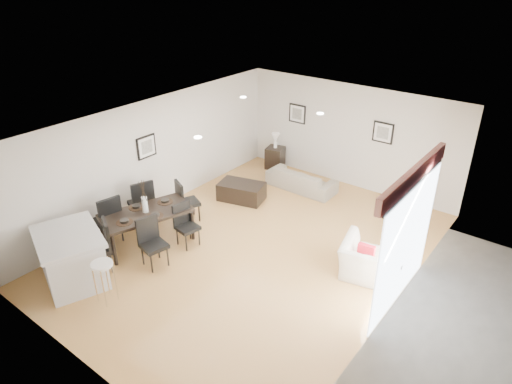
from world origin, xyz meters
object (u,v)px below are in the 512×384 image
Objects in this scene: dining_table at (146,215)px; dining_chair_efar at (185,222)px; armchair at (372,261)px; dining_chair_enear at (151,239)px; dining_chair_foot at (185,199)px; side_table at (275,158)px; dining_chair_wnear at (109,217)px; dining_chair_wfar at (142,201)px; bar_stool at (103,269)px; sofa at (301,179)px; coffee_table at (242,191)px; kitchen_island at (72,257)px; dining_chair_head at (102,243)px.

dining_chair_efar is at bearing 54.85° from dining_table.
dining_chair_enear reaches higher than armchair.
armchair is 4.66m from dining_table.
dining_table is 2.00× the size of dining_chair_foot.
side_table is at bearing -47.27° from armchair.
dining_chair_wnear reaches higher than side_table.
armchair is 5.13m from dining_chair_wfar.
side_table is at bearing 110.63° from dining_table.
bar_stool is (0.22, -1.26, 0.13)m from dining_chair_enear.
dining_chair_wnear is 1.72m from dining_chair_foot.
sofa is 1.64× the size of dining_chair_wfar.
dining_table is at bearing 117.01° from bar_stool.
dining_chair_wfar is 2.60m from bar_stool.
coffee_table is (-0.33, 2.28, -0.30)m from dining_chair_efar.
dining_chair_enear reaches higher than coffee_table.
bar_stool is at bearing -81.27° from side_table.
sofa is 1.07× the size of kitchen_island.
kitchen_island is (-0.77, -1.26, -0.06)m from dining_chair_enear.
armchair is 5.39m from side_table.
dining_chair_wnear is at bearing 162.63° from dining_chair_head.
dining_chair_wfar is (-0.00, 0.90, 0.01)m from dining_chair_wnear.
dining_table reaches higher than armchair.
dining_chair_wnear is at bearing 140.91° from bar_stool.
dining_chair_enear is at bearing -81.54° from side_table.
armchair is 4.90m from bar_stool.
side_table is at bearing -174.35° from dining_chair_wnear.
dining_chair_enear is 0.96× the size of dining_chair_head.
dining_chair_head is at bearing 56.63° from dining_chair_wnear.
coffee_table is (0.36, 1.61, -0.34)m from dining_chair_foot.
sofa is 1.97× the size of dining_chair_efar.
dining_chair_foot reaches higher than coffee_table.
coffee_table is 4.47m from kitchen_island.
dining_chair_efar is at bearing 96.17° from dining_chair_head.
dining_chair_foot reaches higher than armchair.
dining_table is 0.80m from dining_chair_wnear.
dining_chair_wnear is 0.98× the size of dining_chair_wfar.
dining_chair_wfar is 2.18m from kitchen_island.
sofa is 3.29m from dining_chair_foot.
dining_chair_wnear is 1.09× the size of dining_chair_enear.
armchair is 4.38m from dining_chair_foot.
sofa is 0.92× the size of dining_table.
dining_chair_foot reaches higher than dining_table.
dining_chair_wnear is at bearing -95.28° from side_table.
dining_chair_enear reaches higher than dining_chair_foot.
armchair is at bearing 126.10° from dining_chair_wfar.
dining_chair_wfar is 0.94m from dining_chair_foot.
armchair is 1.14× the size of dining_chair_foot.
dining_chair_wfar reaches higher than dining_chair_foot.
side_table is 6.65m from bar_stool.
dining_chair_foot is 1.24× the size of bar_stool.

